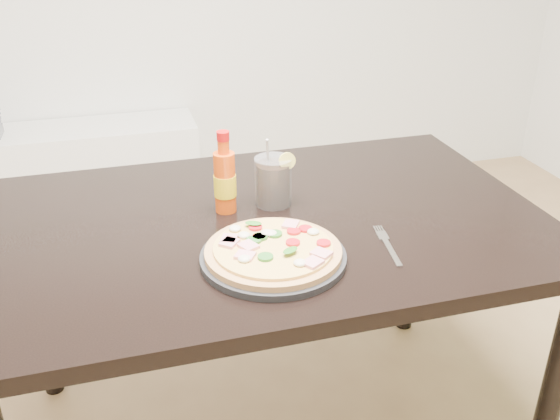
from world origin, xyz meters
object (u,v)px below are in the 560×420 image
object	(u,v)px
dining_table	(267,246)
fork	(387,244)
media_console	(53,179)
cola_cup	(273,182)
plate	(273,257)
pizza	(273,249)
hot_sauce_bottle	(225,180)

from	to	relation	value
dining_table	fork	distance (m)	0.33
dining_table	media_console	world-z (taller)	dining_table
cola_cup	media_console	xyz separation A→B (m)	(-0.69, 1.54, -0.56)
media_console	fork	bearing A→B (deg)	-64.02
plate	dining_table	bearing A→B (deg)	79.00
cola_cup	fork	distance (m)	0.35
pizza	fork	size ratio (longest dim) A/B	1.61
plate	fork	distance (m)	0.27
dining_table	hot_sauce_bottle	xyz separation A→B (m)	(-0.09, 0.07, 0.17)
hot_sauce_bottle	cola_cup	distance (m)	0.13
dining_table	cola_cup	distance (m)	0.17
dining_table	hot_sauce_bottle	world-z (taller)	hot_sauce_bottle
hot_sauce_bottle	fork	distance (m)	0.44
hot_sauce_bottle	media_console	bearing A→B (deg)	110.07
plate	pizza	world-z (taller)	pizza
dining_table	hot_sauce_bottle	bearing A→B (deg)	142.83
pizza	hot_sauce_bottle	size ratio (longest dim) A/B	1.41
pizza	media_console	xyz separation A→B (m)	(-0.62, 1.82, -0.53)
media_console	dining_table	bearing A→B (deg)	-67.89
plate	fork	bearing A→B (deg)	-1.28
pizza	cola_cup	size ratio (longest dim) A/B	1.62
dining_table	fork	size ratio (longest dim) A/B	7.43
dining_table	fork	xyz separation A→B (m)	(0.23, -0.21, 0.09)
cola_cup	fork	xyz separation A→B (m)	(0.20, -0.29, -0.06)
hot_sauce_bottle	media_console	world-z (taller)	hot_sauce_bottle
cola_cup	fork	world-z (taller)	cola_cup
media_console	pizza	bearing A→B (deg)	-71.27
pizza	media_console	distance (m)	1.99
plate	media_console	bearing A→B (deg)	108.71
pizza	dining_table	bearing A→B (deg)	78.90
cola_cup	fork	size ratio (longest dim) A/B	0.99
pizza	media_console	world-z (taller)	pizza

